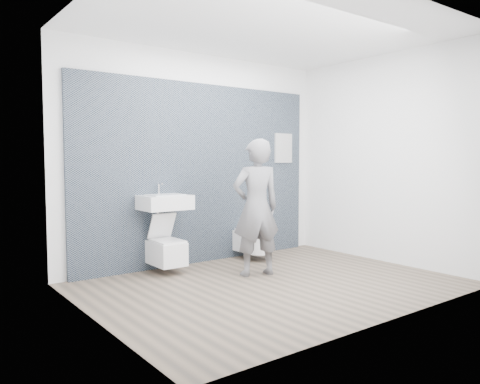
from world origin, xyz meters
TOP-DOWN VIEW (x-y plane):
  - ground at (0.00, 0.00)m, footprint 4.00×4.00m
  - room_shell at (0.00, 0.00)m, footprint 4.00×4.00m
  - tile_wall at (0.00, 1.47)m, footprint 3.60×0.06m
  - washbasin at (-0.68, 1.22)m, footprint 0.59×0.44m
  - toilet_square at (-0.68, 1.20)m, footprint 0.34×0.49m
  - toilet_rounded at (0.67, 1.15)m, footprint 0.34×0.58m
  - info_placard at (1.45, 1.43)m, footprint 0.33×0.03m
  - visitor at (0.12, 0.44)m, footprint 0.68×0.53m

SIDE VIEW (x-z plane):
  - ground at x=0.00m, z-range 0.00..0.00m
  - tile_wall at x=0.00m, z-range -1.20..1.20m
  - info_placard at x=1.45m, z-range -0.22..0.22m
  - toilet_rounded at x=0.67m, z-range 0.10..0.42m
  - toilet_square at x=-0.68m, z-range -0.05..0.58m
  - visitor at x=0.12m, z-range 0.00..1.63m
  - washbasin at x=-0.68m, z-range 0.65..1.09m
  - room_shell at x=0.00m, z-range -0.26..3.74m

